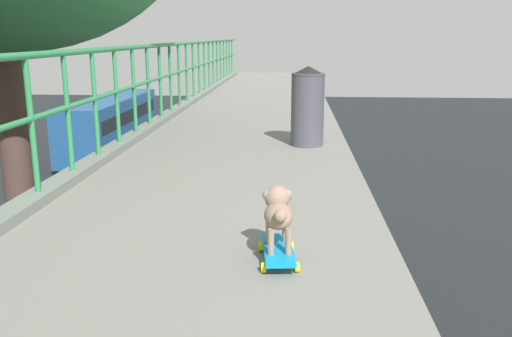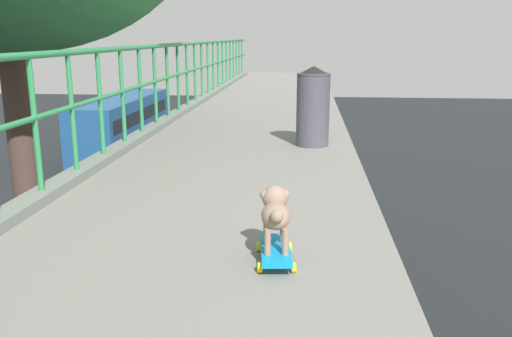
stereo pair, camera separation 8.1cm
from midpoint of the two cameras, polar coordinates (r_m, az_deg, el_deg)
car_yellow_cab_seventh at (r=18.10m, az=-17.02°, el=-5.67°), size 1.76×4.34×1.68m
city_bus at (r=31.70m, az=-15.16°, el=4.72°), size 2.63×10.53×3.19m
toy_skateboard at (r=3.09m, az=1.59°, el=-8.67°), size 0.24×0.47×0.08m
small_dog at (r=3.04m, az=1.58°, el=-4.46°), size 0.19×0.37×0.34m
litter_bin at (r=6.25m, az=5.10°, el=6.66°), size 0.38×0.38×0.91m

